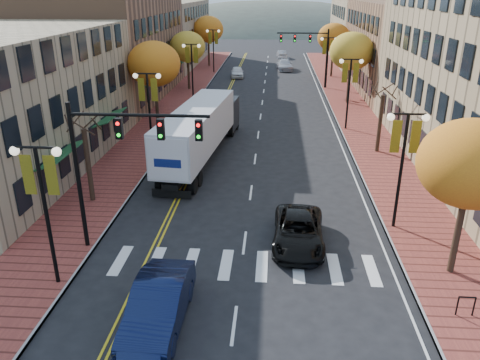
# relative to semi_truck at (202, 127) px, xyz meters

# --- Properties ---
(ground) EXTENTS (200.00, 200.00, 0.00)m
(ground) POSITION_rel_semi_truck_xyz_m (3.80, -16.04, -2.30)
(ground) COLOR black
(ground) RESTS_ON ground
(sidewalk_left) EXTENTS (4.00, 85.00, 0.15)m
(sidewalk_left) POSITION_rel_semi_truck_xyz_m (-5.20, 16.46, -2.23)
(sidewalk_left) COLOR brown
(sidewalk_left) RESTS_ON ground
(sidewalk_right) EXTENTS (4.00, 85.00, 0.15)m
(sidewalk_right) POSITION_rel_semi_truck_xyz_m (12.80, 16.46, -2.23)
(sidewalk_right) COLOR brown
(sidewalk_right) RESTS_ON ground
(building_left_mid) EXTENTS (12.00, 24.00, 11.00)m
(building_left_mid) POSITION_rel_semi_truck_xyz_m (-13.20, 19.96, 3.20)
(building_left_mid) COLOR brown
(building_left_mid) RESTS_ON ground
(building_left_far) EXTENTS (12.00, 26.00, 9.50)m
(building_left_far) POSITION_rel_semi_truck_xyz_m (-13.20, 44.96, 2.45)
(building_left_far) COLOR #9E8966
(building_left_far) RESTS_ON ground
(building_right_mid) EXTENTS (15.00, 24.00, 10.00)m
(building_right_mid) POSITION_rel_semi_truck_xyz_m (22.30, 25.96, 2.70)
(building_right_mid) COLOR brown
(building_right_mid) RESTS_ON ground
(building_right_far) EXTENTS (15.00, 20.00, 11.00)m
(building_right_far) POSITION_rel_semi_truck_xyz_m (22.30, 47.96, 3.20)
(building_right_far) COLOR #9E8966
(building_right_far) RESTS_ON ground
(tree_left_a) EXTENTS (0.28, 0.28, 4.20)m
(tree_left_a) POSITION_rel_semi_truck_xyz_m (-5.20, -8.04, -0.05)
(tree_left_a) COLOR #382619
(tree_left_a) RESTS_ON sidewalk_left
(tree_left_b) EXTENTS (4.48, 4.48, 7.21)m
(tree_left_b) POSITION_rel_semi_truck_xyz_m (-5.20, 7.96, 3.14)
(tree_left_b) COLOR #382619
(tree_left_b) RESTS_ON sidewalk_left
(tree_left_c) EXTENTS (4.16, 4.16, 6.69)m
(tree_left_c) POSITION_rel_semi_truck_xyz_m (-5.20, 23.96, 2.75)
(tree_left_c) COLOR #382619
(tree_left_c) RESTS_ON sidewalk_left
(tree_left_d) EXTENTS (4.61, 4.61, 7.42)m
(tree_left_d) POSITION_rel_semi_truck_xyz_m (-5.20, 41.96, 3.30)
(tree_left_d) COLOR #382619
(tree_left_d) RESTS_ON sidewalk_left
(tree_right_a) EXTENTS (4.16, 4.16, 6.69)m
(tree_right_a) POSITION_rel_semi_truck_xyz_m (12.80, -14.04, 2.75)
(tree_right_a) COLOR #382619
(tree_right_a) RESTS_ON sidewalk_right
(tree_right_b) EXTENTS (0.28, 0.28, 4.20)m
(tree_right_b) POSITION_rel_semi_truck_xyz_m (12.80, 1.96, -0.05)
(tree_right_b) COLOR #382619
(tree_right_b) RESTS_ON sidewalk_right
(tree_right_c) EXTENTS (4.48, 4.48, 7.21)m
(tree_right_c) POSITION_rel_semi_truck_xyz_m (12.80, 17.96, 3.14)
(tree_right_c) COLOR #382619
(tree_right_c) RESTS_ON sidewalk_right
(tree_right_d) EXTENTS (4.35, 4.35, 7.00)m
(tree_right_d) POSITION_rel_semi_truck_xyz_m (12.80, 33.96, 2.99)
(tree_right_d) COLOR #382619
(tree_right_d) RESTS_ON sidewalk_right
(lamp_left_a) EXTENTS (1.96, 0.36, 6.05)m
(lamp_left_a) POSITION_rel_semi_truck_xyz_m (-3.70, -16.04, 1.99)
(lamp_left_a) COLOR black
(lamp_left_a) RESTS_ON ground
(lamp_left_b) EXTENTS (1.96, 0.36, 6.05)m
(lamp_left_b) POSITION_rel_semi_truck_xyz_m (-3.70, -0.04, 1.99)
(lamp_left_b) COLOR black
(lamp_left_b) RESTS_ON ground
(lamp_left_c) EXTENTS (1.96, 0.36, 6.05)m
(lamp_left_c) POSITION_rel_semi_truck_xyz_m (-3.70, 17.96, 1.99)
(lamp_left_c) COLOR black
(lamp_left_c) RESTS_ON ground
(lamp_left_d) EXTENTS (1.96, 0.36, 6.05)m
(lamp_left_d) POSITION_rel_semi_truck_xyz_m (-3.70, 35.96, 1.99)
(lamp_left_d) COLOR black
(lamp_left_d) RESTS_ON ground
(lamp_right_a) EXTENTS (1.96, 0.36, 6.05)m
(lamp_right_a) POSITION_rel_semi_truck_xyz_m (11.30, -10.04, 1.99)
(lamp_right_a) COLOR black
(lamp_right_a) RESTS_ON ground
(lamp_right_b) EXTENTS (1.96, 0.36, 6.05)m
(lamp_right_b) POSITION_rel_semi_truck_xyz_m (11.30, 7.96, 1.99)
(lamp_right_b) COLOR black
(lamp_right_b) RESTS_ON ground
(lamp_right_c) EXTENTS (1.96, 0.36, 6.05)m
(lamp_right_c) POSITION_rel_semi_truck_xyz_m (11.30, 25.96, 1.99)
(lamp_right_c) COLOR black
(lamp_right_c) RESTS_ON ground
(traffic_mast_near) EXTENTS (6.10, 0.35, 7.00)m
(traffic_mast_near) POSITION_rel_semi_truck_xyz_m (-1.68, -13.05, 2.62)
(traffic_mast_near) COLOR black
(traffic_mast_near) RESTS_ON ground
(traffic_mast_far) EXTENTS (6.10, 0.34, 7.00)m
(traffic_mast_far) POSITION_rel_semi_truck_xyz_m (9.28, 25.95, 2.62)
(traffic_mast_far) COLOR black
(traffic_mast_far) RESTS_ON ground
(semi_truck) EXTENTS (4.12, 15.94, 3.94)m
(semi_truck) POSITION_rel_semi_truck_xyz_m (0.00, 0.00, 0.00)
(semi_truck) COLOR black
(semi_truck) RESTS_ON ground
(navy_sedan) EXTENTS (1.88, 5.21, 1.71)m
(navy_sedan) POSITION_rel_semi_truck_xyz_m (1.08, -18.21, -1.45)
(navy_sedan) COLOR #0D1435
(navy_sedan) RESTS_ON ground
(black_suv) EXTENTS (2.56, 5.20, 1.42)m
(black_suv) POSITION_rel_semi_truck_xyz_m (6.37, -12.00, -1.59)
(black_suv) COLOR black
(black_suv) RESTS_ON ground
(car_far_white) EXTENTS (2.01, 4.26, 1.41)m
(car_far_white) POSITION_rel_semi_truck_xyz_m (-0.09, 33.05, -1.60)
(car_far_white) COLOR white
(car_far_white) RESTS_ON ground
(car_far_silver) EXTENTS (2.52, 5.38, 1.52)m
(car_far_silver) POSITION_rel_semi_truck_xyz_m (6.46, 39.76, -1.55)
(car_far_silver) COLOR #AFAEB6
(car_far_silver) RESTS_ON ground
(car_far_oncoming) EXTENTS (1.83, 4.05, 1.29)m
(car_far_oncoming) POSITION_rel_semi_truck_xyz_m (6.18, 52.75, -1.66)
(car_far_oncoming) COLOR #A9A8B0
(car_far_oncoming) RESTS_ON ground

